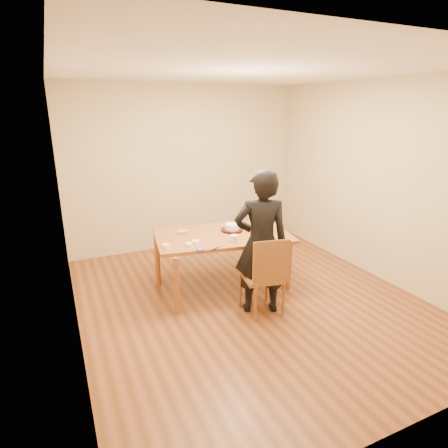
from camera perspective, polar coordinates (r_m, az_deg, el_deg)
name	(u,v)px	position (r m, az deg, el deg)	size (l,w,h in m)	color
room_shell	(237,190)	(4.65, 2.06, 5.27)	(4.00, 4.50, 2.70)	#5C3517
dining_table	(222,235)	(4.86, -0.25, -1.75)	(1.71, 1.02, 0.04)	brown
dining_chair	(262,276)	(4.40, 5.80, -7.93)	(0.43, 0.43, 0.04)	brown
cake_plate	(232,230)	(4.97, 1.22, -0.92)	(0.29, 0.29, 0.02)	red
cake	(232,227)	(4.96, 1.22, -0.46)	(0.19, 0.19, 0.06)	white
frosting_dome	(232,224)	(4.95, 1.22, 0.02)	(0.19, 0.19, 0.03)	white
frosting_tub	(234,238)	(4.56, 1.58, -2.22)	(0.10, 0.10, 0.08)	white
frosting_lid	(200,250)	(4.33, -3.72, -3.92)	(0.09, 0.09, 0.01)	#1B37B4
frosting_dollop	(200,249)	(4.32, -3.73, -3.76)	(0.04, 0.04, 0.02)	white
ramekin_green	(189,245)	(4.44, -5.36, -3.15)	(0.08, 0.08, 0.04)	white
ramekin_yellow	(196,242)	(4.51, -4.36, -2.77)	(0.09, 0.09, 0.04)	white
ramekin_multi	(166,246)	(4.43, -8.85, -3.34)	(0.09, 0.09, 0.04)	white
candy_box_pink	(182,233)	(4.89, -6.36, -1.35)	(0.14, 0.07, 0.02)	#E53697
candy_box_green	(182,231)	(4.89, -6.44, -1.12)	(0.12, 0.06, 0.02)	green
spatula	(215,249)	(4.35, -1.37, -3.78)	(0.15, 0.01, 0.01)	black
person	(261,243)	(4.28, 5.65, -2.90)	(0.62, 0.41, 1.69)	black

